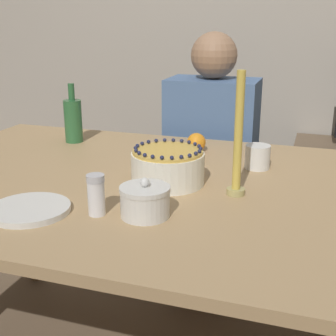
# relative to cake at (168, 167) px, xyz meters

# --- Properties ---
(wall_behind) EXTENTS (8.00, 0.05, 2.60)m
(wall_behind) POSITION_rel_cake_xyz_m (-0.07, 1.40, 0.47)
(wall_behind) COLOR #ADA393
(wall_behind) RESTS_ON ground_plane
(dining_table) EXTENTS (1.70, 1.11, 0.78)m
(dining_table) POSITION_rel_cake_xyz_m (-0.07, -0.00, -0.15)
(dining_table) COLOR tan
(dining_table) RESTS_ON ground_plane
(cake) EXTENTS (0.22, 0.22, 0.12)m
(cake) POSITION_rel_cake_xyz_m (0.00, 0.00, 0.00)
(cake) COLOR white
(cake) RESTS_ON dining_table
(sugar_bowl) EXTENTS (0.13, 0.13, 0.10)m
(sugar_bowl) POSITION_rel_cake_xyz_m (0.02, -0.25, -0.01)
(sugar_bowl) COLOR silver
(sugar_bowl) RESTS_ON dining_table
(sugar_shaker) EXTENTS (0.05, 0.05, 0.11)m
(sugar_shaker) POSITION_rel_cake_xyz_m (-0.10, -0.28, 0.00)
(sugar_shaker) COLOR white
(sugar_shaker) RESTS_ON dining_table
(plate_stack) EXTENTS (0.21, 0.21, 0.02)m
(plate_stack) POSITION_rel_cake_xyz_m (-0.27, -0.32, -0.04)
(plate_stack) COLOR silver
(plate_stack) RESTS_ON dining_table
(candle) EXTENTS (0.05, 0.05, 0.35)m
(candle) POSITION_rel_cake_xyz_m (0.21, -0.03, 0.10)
(candle) COLOR tan
(candle) RESTS_ON dining_table
(bottle) EXTENTS (0.07, 0.07, 0.23)m
(bottle) POSITION_rel_cake_xyz_m (-0.51, 0.35, 0.04)
(bottle) COLOR #2D6638
(bottle) RESTS_ON dining_table
(cup) EXTENTS (0.08, 0.08, 0.08)m
(cup) POSITION_rel_cake_xyz_m (0.24, 0.23, -0.01)
(cup) COLOR white
(cup) RESTS_ON dining_table
(orange_fruit_2) EXTENTS (0.07, 0.07, 0.07)m
(orange_fruit_2) POSITION_rel_cake_xyz_m (-0.01, 0.36, -0.02)
(orange_fruit_2) COLOR orange
(orange_fruit_2) RESTS_ON dining_table
(person_man_blue_shirt) EXTENTS (0.40, 0.34, 1.20)m
(person_man_blue_shirt) POSITION_rel_cake_xyz_m (-0.04, 0.76, -0.31)
(person_man_blue_shirt) COLOR #2D2D38
(person_man_blue_shirt) RESTS_ON ground_plane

